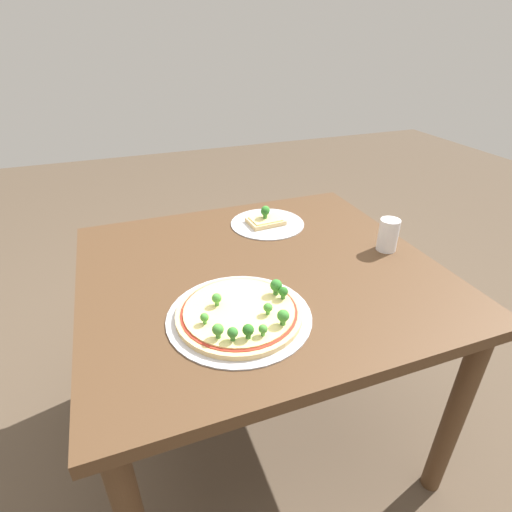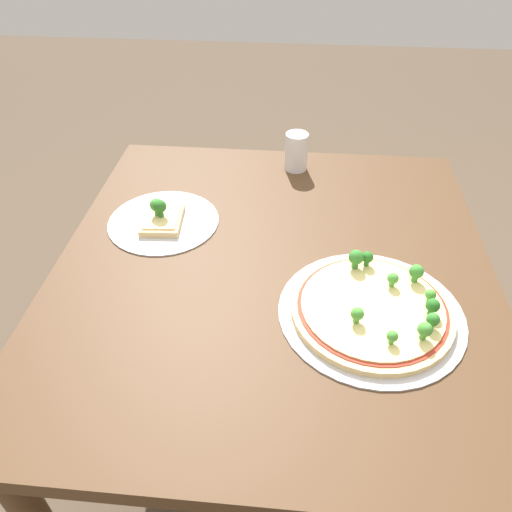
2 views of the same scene
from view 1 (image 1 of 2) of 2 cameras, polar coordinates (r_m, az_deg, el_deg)
ground_plane at (r=1.69m, az=0.51°, el=-22.88°), size 8.00×8.00×0.00m
dining_table at (r=1.25m, az=0.64°, el=-5.40°), size 1.04×0.95×0.72m
pizza_tray_whole at (r=1.00m, az=-2.27°, el=-8.16°), size 0.36×0.36×0.07m
pizza_tray_slice at (r=1.46m, az=1.51°, el=5.01°), size 0.27×0.27×0.07m
drinking_cup at (r=1.34m, az=18.36°, el=2.88°), size 0.06×0.06×0.11m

